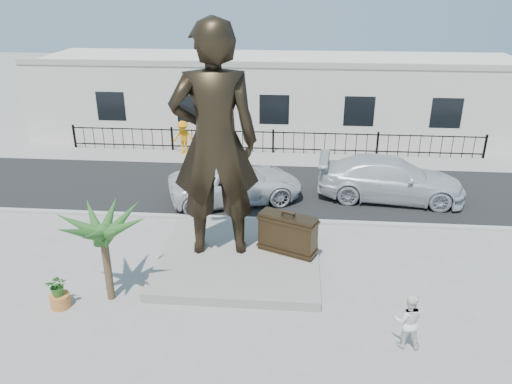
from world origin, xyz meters
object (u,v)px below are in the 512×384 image
(tourist, at_px, (408,321))
(car_white, at_px, (236,183))
(statue, at_px, (215,143))
(suitcase, at_px, (288,234))

(tourist, bearing_deg, car_white, -53.98)
(statue, relative_size, tourist, 4.85)
(statue, height_order, car_white, statue)
(statue, bearing_deg, tourist, 135.25)
(statue, bearing_deg, car_white, -98.77)
(suitcase, xyz_separation_m, tourist, (3.12, -4.01, -0.20))
(suitcase, distance_m, tourist, 5.08)
(statue, distance_m, suitcase, 3.84)
(suitcase, relative_size, car_white, 0.34)
(statue, relative_size, car_white, 1.34)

